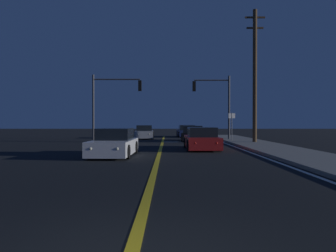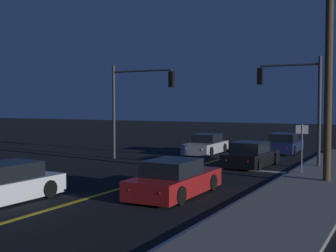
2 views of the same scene
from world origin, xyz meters
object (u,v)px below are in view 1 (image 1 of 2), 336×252
(car_distant_tail_red, at_px, (201,140))
(car_parked_curb_navy, at_px, (186,132))
(traffic_signal_near_right, at_px, (216,98))
(car_following_oncoming_silver, at_px, (144,133))
(car_lead_oncoming_white, at_px, (114,144))
(traffic_signal_far_left, at_px, (111,97))
(street_sign_corner, at_px, (232,122))
(car_far_approaching_black, at_px, (192,134))
(utility_pole_right, at_px, (255,75))

(car_distant_tail_red, xyz_separation_m, car_parked_curb_navy, (0.02, 16.65, 0.00))
(traffic_signal_near_right, bearing_deg, car_following_oncoming_silver, -28.36)
(car_lead_oncoming_white, distance_m, traffic_signal_near_right, 15.49)
(car_following_oncoming_silver, bearing_deg, traffic_signal_far_left, 61.15)
(car_distant_tail_red, bearing_deg, car_lead_oncoming_white, -141.61)
(traffic_signal_near_right, bearing_deg, street_sign_corner, 107.32)
(car_far_approaching_black, xyz_separation_m, car_lead_oncoming_white, (-4.79, -12.59, 0.00))
(car_following_oncoming_silver, distance_m, car_lead_oncoming_white, 17.08)
(car_far_approaching_black, relative_size, traffic_signal_far_left, 0.76)
(car_far_approaching_black, height_order, car_lead_oncoming_white, same)
(car_distant_tail_red, bearing_deg, traffic_signal_near_right, 76.12)
(car_lead_oncoming_white, height_order, traffic_signal_far_left, traffic_signal_far_left)
(car_parked_curb_navy, xyz_separation_m, utility_pole_right, (4.56, -11.57, 4.69))
(utility_pole_right, bearing_deg, traffic_signal_near_right, 116.40)
(traffic_signal_far_left, bearing_deg, utility_pole_right, -15.42)
(car_parked_curb_navy, distance_m, traffic_signal_near_right, 8.05)
(car_lead_oncoming_white, distance_m, car_parked_curb_navy, 20.95)
(car_following_oncoming_silver, xyz_separation_m, car_far_approaching_black, (4.55, -4.49, 0.00))
(car_following_oncoming_silver, relative_size, utility_pole_right, 0.44)
(car_far_approaching_black, bearing_deg, traffic_signal_far_left, -173.27)
(street_sign_corner, bearing_deg, car_following_oncoming_silver, 139.80)
(traffic_signal_near_right, height_order, traffic_signal_far_left, traffic_signal_near_right)
(traffic_signal_far_left, bearing_deg, traffic_signal_near_right, 8.60)
(car_lead_oncoming_white, relative_size, traffic_signal_near_right, 0.76)
(car_distant_tail_red, xyz_separation_m, car_following_oncoming_silver, (-4.45, 13.31, -0.00))
(car_lead_oncoming_white, distance_m, utility_pole_right, 13.64)
(car_parked_curb_navy, height_order, traffic_signal_far_left, traffic_signal_far_left)
(traffic_signal_near_right, bearing_deg, car_lead_oncoming_white, 62.50)
(car_parked_curb_navy, relative_size, traffic_signal_near_right, 0.80)
(car_following_oncoming_silver, distance_m, traffic_signal_far_left, 6.51)
(car_parked_curb_navy, height_order, traffic_signal_near_right, traffic_signal_near_right)
(car_lead_oncoming_white, xyz_separation_m, car_parked_curb_navy, (4.71, 20.42, 0.00))
(car_following_oncoming_silver, bearing_deg, utility_pole_right, 135.16)
(car_distant_tail_red, relative_size, car_parked_curb_navy, 1.00)
(car_following_oncoming_silver, relative_size, street_sign_corner, 1.84)
(car_following_oncoming_silver, xyz_separation_m, traffic_signal_near_right, (6.75, -3.65, 3.28))
(traffic_signal_near_right, distance_m, traffic_signal_far_left, 9.36)
(car_parked_curb_navy, distance_m, traffic_signal_far_left, 11.38)
(car_distant_tail_red, relative_size, car_lead_oncoming_white, 1.04)
(car_distant_tail_red, relative_size, car_following_oncoming_silver, 1.04)
(car_lead_oncoming_white, relative_size, car_parked_curb_navy, 0.96)
(car_following_oncoming_silver, height_order, car_far_approaching_black, same)
(car_far_approaching_black, distance_m, street_sign_corner, 3.79)
(traffic_signal_near_right, xyz_separation_m, traffic_signal_far_left, (-9.25, -1.40, -0.01))
(car_parked_curb_navy, xyz_separation_m, traffic_signal_near_right, (2.29, -6.99, 3.28))
(car_lead_oncoming_white, height_order, car_parked_curb_navy, same)
(street_sign_corner, bearing_deg, utility_pole_right, -51.80)
(car_distant_tail_red, distance_m, utility_pole_right, 8.29)
(car_lead_oncoming_white, relative_size, street_sign_corner, 1.84)
(car_following_oncoming_silver, relative_size, car_lead_oncoming_white, 1.00)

